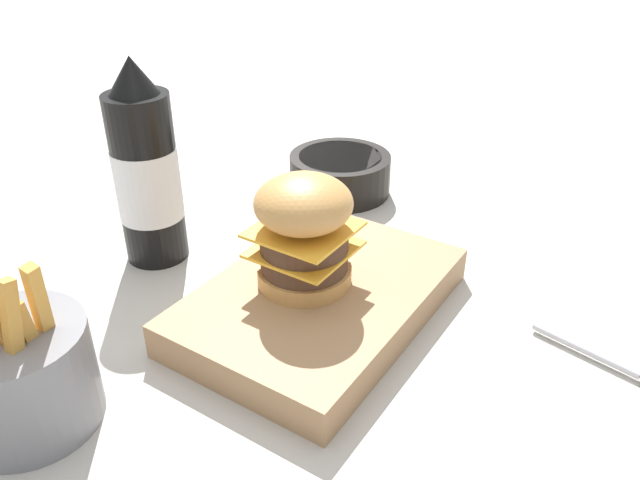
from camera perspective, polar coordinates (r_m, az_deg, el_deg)
The scene contains 6 objects.
ground_plane at distance 0.65m, azimuth -6.63°, elevation -5.49°, with size 6.00×6.00×0.00m, color #B7B2A8.
serving_board at distance 0.62m, azimuth -0.00°, elevation -5.46°, with size 0.28×0.19×0.04m.
burger at distance 0.58m, azimuth -1.49°, elevation 0.85°, with size 0.09×0.09×0.11m.
ketchup_bottle at distance 0.70m, azimuth -15.57°, elevation 5.86°, with size 0.07×0.07×0.23m.
fries_basket at distance 0.54m, azimuth -25.70°, elevation -11.04°, with size 0.11×0.11×0.15m.
side_bowl at distance 0.86m, azimuth 1.83°, elevation 6.16°, with size 0.14×0.14×0.05m.
Camera 1 is at (0.40, 0.35, 0.38)m, focal length 35.00 mm.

